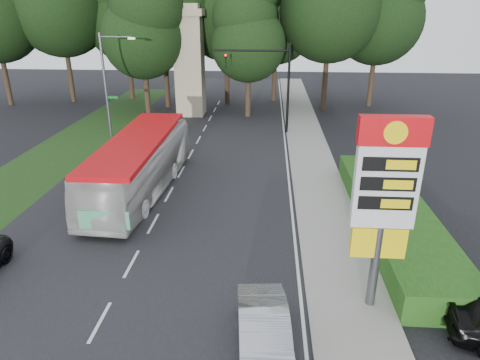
# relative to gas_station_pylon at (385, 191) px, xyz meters

# --- Properties ---
(ground) EXTENTS (120.00, 120.00, 0.00)m
(ground) POSITION_rel_gas_station_pylon_xyz_m (-9.20, -1.99, -4.45)
(ground) COLOR black
(ground) RESTS_ON ground
(road_surface) EXTENTS (14.00, 80.00, 0.02)m
(road_surface) POSITION_rel_gas_station_pylon_xyz_m (-9.20, 10.01, -4.44)
(road_surface) COLOR black
(road_surface) RESTS_ON ground
(sidewalk_right) EXTENTS (3.00, 80.00, 0.12)m
(sidewalk_right) POSITION_rel_gas_station_pylon_xyz_m (-0.70, 10.01, -4.39)
(sidewalk_right) COLOR gray
(sidewalk_right) RESTS_ON ground
(grass_verge_left) EXTENTS (5.00, 50.00, 0.02)m
(grass_verge_left) POSITION_rel_gas_station_pylon_xyz_m (-18.70, 16.01, -4.44)
(grass_verge_left) COLOR #193814
(grass_verge_left) RESTS_ON ground
(hedge) EXTENTS (3.00, 14.00, 1.20)m
(hedge) POSITION_rel_gas_station_pylon_xyz_m (2.30, 6.01, -3.85)
(hedge) COLOR #1E4712
(hedge) RESTS_ON ground
(gas_station_pylon) EXTENTS (2.10, 0.45, 6.85)m
(gas_station_pylon) POSITION_rel_gas_station_pylon_xyz_m (0.00, 0.00, 0.00)
(gas_station_pylon) COLOR #59595E
(gas_station_pylon) RESTS_ON ground
(traffic_signal_mast) EXTENTS (6.10, 0.35, 7.20)m
(traffic_signal_mast) POSITION_rel_gas_station_pylon_xyz_m (-3.52, 22.00, 0.22)
(traffic_signal_mast) COLOR black
(traffic_signal_mast) RESTS_ON ground
(streetlight_signs) EXTENTS (2.75, 0.98, 8.00)m
(streetlight_signs) POSITION_rel_gas_station_pylon_xyz_m (-16.19, 20.01, -0.01)
(streetlight_signs) COLOR #59595E
(streetlight_signs) RESTS_ON ground
(monument) EXTENTS (3.00, 3.00, 10.05)m
(monument) POSITION_rel_gas_station_pylon_xyz_m (-11.20, 28.01, 0.66)
(monument) COLOR tan
(monument) RESTS_ON ground
(tree_west_near) EXTENTS (8.40, 8.40, 16.50)m
(tree_west_near) POSITION_rel_gas_station_pylon_xyz_m (-19.20, 35.01, 5.57)
(tree_west_near) COLOR #2D2116
(tree_west_near) RESTS_ON ground
(tree_east_near) EXTENTS (8.12, 8.12, 15.95)m
(tree_east_near) POSITION_rel_gas_station_pylon_xyz_m (-3.20, 35.01, 5.23)
(tree_east_near) COLOR #2D2116
(tree_east_near) RESTS_ON ground
(tree_far_east) EXTENTS (8.68, 8.68, 17.05)m
(tree_far_east) POSITION_rel_gas_station_pylon_xyz_m (6.80, 33.01, 5.90)
(tree_far_east) COLOR #2D2116
(tree_far_east) RESTS_ON ground
(tree_monument_left) EXTENTS (7.28, 7.28, 14.30)m
(tree_monument_left) POSITION_rel_gas_station_pylon_xyz_m (-15.20, 27.01, 4.23)
(tree_monument_left) COLOR #2D2116
(tree_monument_left) RESTS_ON ground
(tree_monument_right) EXTENTS (6.72, 6.72, 13.20)m
(tree_monument_right) POSITION_rel_gas_station_pylon_xyz_m (-5.70, 27.51, 3.56)
(tree_monument_right) COLOR #2D2116
(tree_monument_right) RESTS_ON ground
(transit_bus) EXTENTS (3.44, 11.68, 3.21)m
(transit_bus) POSITION_rel_gas_station_pylon_xyz_m (-10.80, 9.23, -2.84)
(transit_bus) COLOR silver
(transit_bus) RESTS_ON ground
(sedan_silver) EXTENTS (1.93, 4.50, 1.44)m
(sedan_silver) POSITION_rel_gas_station_pylon_xyz_m (-3.70, -2.52, -3.73)
(sedan_silver) COLOR #A1A2A8
(sedan_silver) RESTS_ON ground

